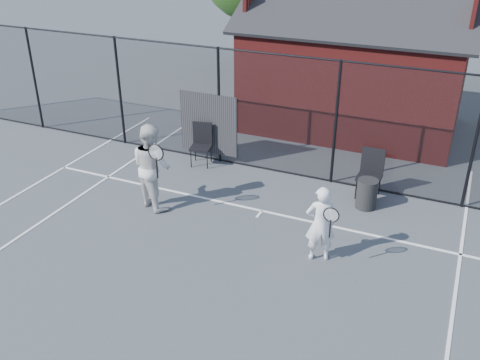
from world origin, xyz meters
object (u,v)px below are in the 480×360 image
at_px(player_front, 321,224).
at_px(player_back, 152,166).
at_px(chair_left, 201,146).
at_px(clubhouse, 355,74).
at_px(waste_bin, 367,194).
at_px(chair_right, 369,175).

relative_size(player_front, player_back, 0.79).
bearing_deg(player_back, chair_left, 90.99).
relative_size(clubhouse, chair_left, 6.11).
xyz_separation_m(clubhouse, waste_bin, (1.54, -4.90, -1.27)).
bearing_deg(waste_bin, player_back, -157.27).
distance_m(chair_left, chair_right, 4.31).
bearing_deg(chair_right, clubhouse, 109.91).
bearing_deg(chair_right, player_front, -95.21).
xyz_separation_m(clubhouse, player_front, (1.13, -7.22, -0.84)).
bearing_deg(chair_left, player_front, -48.63).
xyz_separation_m(player_front, player_back, (-3.94, 0.50, 0.20)).
bearing_deg(player_front, waste_bin, 80.15).
distance_m(clubhouse, chair_right, 4.76).
bearing_deg(clubhouse, player_front, -81.07).
height_order(player_back, chair_right, player_back).
distance_m(clubhouse, waste_bin, 5.29).
relative_size(player_back, waste_bin, 2.87).
bearing_deg(waste_bin, clubhouse, 107.42).
distance_m(player_front, player_back, 3.98).
xyz_separation_m(player_back, chair_left, (-0.04, 2.32, -0.43)).
bearing_deg(player_front, chair_right, 83.31).
bearing_deg(waste_bin, chair_left, 173.49).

